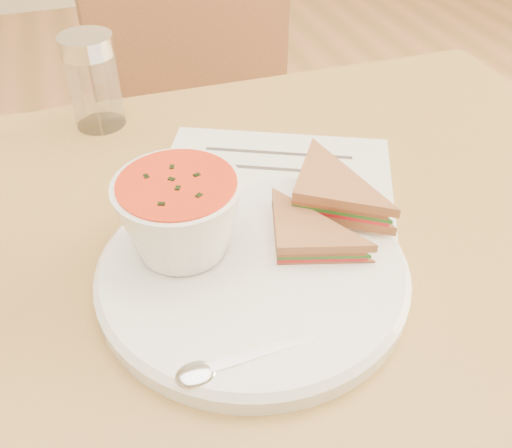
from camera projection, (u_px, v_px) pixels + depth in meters
name	position (u px, v px, depth m)	size (l,w,h in m)	color
dining_table	(244.00, 430.00, 0.84)	(1.00, 0.70, 0.75)	brown
chair_far	(238.00, 174.00, 1.15)	(0.43, 0.43, 0.96)	brown
plate	(253.00, 272.00, 0.55)	(0.30, 0.30, 0.02)	white
soup_bowl	(180.00, 219.00, 0.53)	(0.12, 0.12, 0.08)	white
sandwich_half_a	(277.00, 259.00, 0.53)	(0.09, 0.09, 0.03)	#B0663E
sandwich_half_b	(291.00, 206.00, 0.57)	(0.11, 0.11, 0.03)	#B0663E
spoon	(254.00, 355.00, 0.46)	(0.17, 0.03, 0.01)	silver
paper_menu	(275.00, 178.00, 0.68)	(0.28, 0.20, 0.00)	white
condiment_shaker	(93.00, 82.00, 0.74)	(0.07, 0.07, 0.12)	silver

